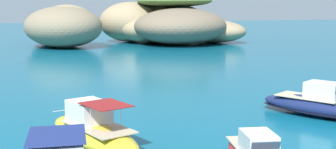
{
  "coord_description": "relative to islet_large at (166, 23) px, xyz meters",
  "views": [
    {
      "loc": [
        -10.21,
        -13.51,
        7.24
      ],
      "look_at": [
        0.24,
        21.26,
        1.69
      ],
      "focal_mm": 47.61,
      "sensor_mm": 36.0,
      "label": 1
    }
  ],
  "objects": [
    {
      "name": "motorboat_yellow",
      "position": [
        -23.26,
        -65.19,
        -3.08
      ],
      "size": [
        5.16,
        8.43,
        2.54
      ],
      "color": "yellow",
      "rests_on": "ground"
    },
    {
      "name": "motorboat_navy",
      "position": [
        -8.04,
        -62.79,
        -3.12
      ],
      "size": [
        6.1,
        7.94,
        2.32
      ],
      "color": "navy",
      "rests_on": "ground"
    },
    {
      "name": "islet_small",
      "position": [
        -20.82,
        -5.19,
        -0.35
      ],
      "size": [
        18.14,
        22.27,
        7.61
      ],
      "color": "#84755B",
      "rests_on": "ground"
    },
    {
      "name": "islet_large",
      "position": [
        0.0,
        0.0,
        0.0
      ],
      "size": [
        30.65,
        37.03,
        9.52
      ],
      "color": "#9E8966",
      "rests_on": "ground"
    }
  ]
}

